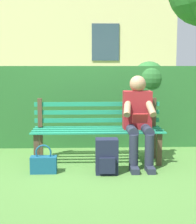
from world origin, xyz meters
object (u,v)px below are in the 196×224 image
object	(u,v)px
backpack	(107,157)
handbag	(44,164)
park_bench	(98,129)
person_seated	(138,118)

from	to	relation	value
backpack	handbag	bearing A→B (deg)	-3.89
handbag	backpack	bearing A→B (deg)	176.11
park_bench	handbag	distance (m)	0.94
person_seated	backpack	bearing A→B (deg)	42.75
park_bench	person_seated	xyz separation A→B (m)	(-0.54, 0.18, 0.18)
backpack	handbag	size ratio (longest dim) A/B	1.22
person_seated	handbag	size ratio (longest dim) A/B	3.32
backpack	handbag	world-z (taller)	backpack
park_bench	handbag	bearing A→B (deg)	38.28
park_bench	backpack	bearing A→B (deg)	98.81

